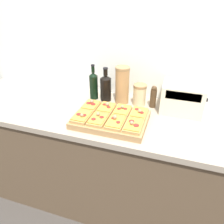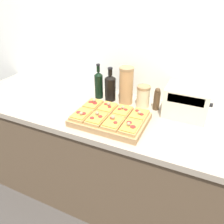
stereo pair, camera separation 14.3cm
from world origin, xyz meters
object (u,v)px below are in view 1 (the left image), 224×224
(cutting_board, at_px, (111,120))
(pepper_mill, at_px, (153,97))
(wine_bottle, at_px, (106,87))
(grain_jar_tall, at_px, (122,85))
(toaster_oven, at_px, (182,98))
(olive_oil_bottle, at_px, (94,85))
(grain_jar_short, at_px, (140,95))

(cutting_board, xyz_separation_m, pepper_mill, (0.23, 0.29, 0.06))
(wine_bottle, relative_size, grain_jar_tall, 0.93)
(toaster_oven, bearing_deg, pepper_mill, 179.75)
(pepper_mill, bearing_deg, grain_jar_tall, 180.00)
(olive_oil_bottle, relative_size, grain_jar_short, 1.69)
(grain_jar_short, distance_m, toaster_oven, 0.30)
(cutting_board, height_order, wine_bottle, wine_bottle)
(cutting_board, distance_m, olive_oil_bottle, 0.39)
(grain_jar_tall, relative_size, grain_jar_short, 1.73)
(olive_oil_bottle, bearing_deg, wine_bottle, 0.00)
(toaster_oven, bearing_deg, grain_jar_tall, 179.89)
(wine_bottle, xyz_separation_m, pepper_mill, (0.36, -0.00, -0.03))
(wine_bottle, bearing_deg, grain_jar_short, 0.00)
(cutting_board, bearing_deg, olive_oil_bottle, 128.47)
(pepper_mill, xyz_separation_m, toaster_oven, (0.20, -0.00, 0.02))
(wine_bottle, relative_size, toaster_oven, 0.86)
(cutting_board, relative_size, grain_jar_short, 2.90)
(wine_bottle, bearing_deg, toaster_oven, -0.09)
(cutting_board, height_order, grain_jar_short, grain_jar_short)
(grain_jar_short, relative_size, pepper_mill, 0.97)
(pepper_mill, relative_size, toaster_oven, 0.55)
(wine_bottle, distance_m, toaster_oven, 0.56)
(olive_oil_bottle, distance_m, toaster_oven, 0.66)
(cutting_board, bearing_deg, grain_jar_tall, 91.26)
(wine_bottle, bearing_deg, grain_jar_tall, -0.00)
(cutting_board, height_order, grain_jar_tall, grain_jar_tall)
(grain_jar_tall, distance_m, toaster_oven, 0.44)
(cutting_board, relative_size, wine_bottle, 1.80)
(grain_jar_tall, xyz_separation_m, pepper_mill, (0.23, 0.00, -0.06))
(grain_jar_short, bearing_deg, grain_jar_tall, -180.00)
(olive_oil_bottle, bearing_deg, grain_jar_tall, 0.00)
(wine_bottle, relative_size, grain_jar_short, 1.61)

